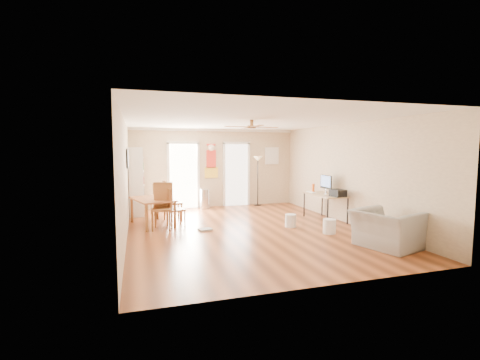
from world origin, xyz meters
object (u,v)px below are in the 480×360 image
object	(u,v)px
printer	(338,193)
armchair	(386,229)
dining_chair_right_a	(173,201)
wastebasket_b	(329,226)
dining_chair_far	(158,199)
wastebasket_a	(291,221)
dining_chair_right_b	(176,208)
dining_chair_near	(162,207)
computer_desk	(325,207)
bookshelf	(136,181)
trash_can	(205,199)
dining_table	(153,212)
torchiere_lamp	(258,181)

from	to	relation	value
printer	armchair	distance (m)	2.21
dining_chair_right_a	wastebasket_b	size ratio (longest dim) A/B	3.24
dining_chair_far	printer	size ratio (longest dim) A/B	2.63
wastebasket_a	dining_chair_right_b	bearing A→B (deg)	162.31
wastebasket_b	printer	bearing A→B (deg)	48.15
dining_chair_near	computer_desk	xyz separation A→B (m)	(4.31, -0.20, -0.20)
bookshelf	dining_chair_near	world-z (taller)	bookshelf
bookshelf	wastebasket_b	size ratio (longest dim) A/B	5.94
dining_chair_far	armchair	bearing A→B (deg)	118.69
armchair	trash_can	bearing A→B (deg)	9.50
dining_table	dining_chair_right_b	xyz separation A→B (m)	(0.55, -0.36, 0.14)
dining_chair_near	wastebasket_a	world-z (taller)	dining_chair_near
dining_chair_right_a	dining_chair_far	world-z (taller)	dining_chair_right_a
bookshelf	dining_chair_right_a	world-z (taller)	bookshelf
dining_chair_near	printer	world-z (taller)	dining_chair_near
dining_chair_right_a	dining_chair_near	distance (m)	1.01
dining_chair_right_a	dining_chair_right_b	xyz separation A→B (m)	(0.00, -0.75, -0.06)
computer_desk	dining_chair_near	bearing A→B (deg)	177.41
dining_chair_right_a	torchiere_lamp	bearing A→B (deg)	-67.71
dining_chair_near	printer	bearing A→B (deg)	3.80
wastebasket_a	bookshelf	bearing A→B (deg)	142.94
dining_chair_near	trash_can	xyz separation A→B (m)	(1.53, 2.51, -0.24)
dining_chair_right_a	dining_chair_right_b	bearing A→B (deg)	173.90
computer_desk	printer	size ratio (longest dim) A/B	3.71
dining_chair_right_a	trash_can	distance (m)	1.97
dining_table	dining_chair_near	world-z (taller)	dining_chair_near
wastebasket_b	dining_chair_far	bearing A→B (deg)	136.41
computer_desk	wastebasket_a	bearing A→B (deg)	-159.15
bookshelf	wastebasket_a	bearing A→B (deg)	-50.16
dining_chair_far	armchair	xyz separation A→B (m)	(4.08, -4.75, -0.10)
dining_chair_near	dining_chair_far	world-z (taller)	dining_chair_near
bookshelf	wastebasket_b	bearing A→B (deg)	-53.71
wastebasket_b	dining_chair_right_a	bearing A→B (deg)	142.96
dining_chair_far	computer_desk	world-z (taller)	dining_chair_far
dining_table	trash_can	size ratio (longest dim) A/B	2.14
bookshelf	armchair	world-z (taller)	bookshelf
computer_desk	wastebasket_a	size ratio (longest dim) A/B	4.19
computer_desk	dining_chair_far	bearing A→B (deg)	153.82
bookshelf	dining_chair_right_b	world-z (taller)	bookshelf
dining_chair_right_a	armchair	distance (m)	5.33
dining_chair_near	computer_desk	world-z (taller)	dining_chair_near
trash_can	dining_table	bearing A→B (deg)	-131.51
computer_desk	printer	bearing A→B (deg)	-80.37
dining_table	computer_desk	world-z (taller)	computer_desk
bookshelf	dining_chair_right_b	xyz separation A→B (m)	(0.93, -1.89, -0.51)
dining_chair_right_b	computer_desk	world-z (taller)	dining_chair_right_b
dining_table	printer	bearing A→B (deg)	-15.09
dining_table	dining_chair_right_b	world-z (taller)	dining_chair_right_b
dining_chair_right_b	dining_chair_far	world-z (taller)	dining_chair_right_b
wastebasket_b	computer_desk	bearing A→B (deg)	63.08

